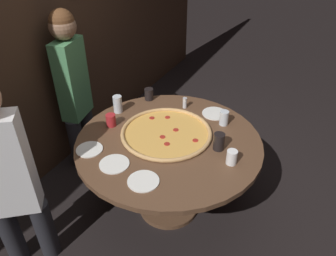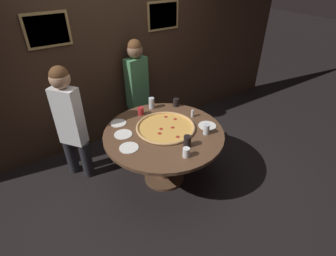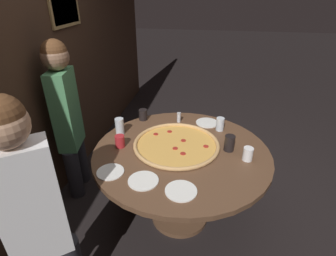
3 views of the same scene
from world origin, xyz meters
name	(u,v)px [view 2 (image 2 of 3)]	position (x,y,z in m)	size (l,w,h in m)	color
ground_plane	(164,177)	(0.00, 0.00, 0.00)	(24.00, 24.00, 0.00)	black
back_wall	(114,55)	(0.00, 1.31, 1.30)	(6.40, 0.08, 2.60)	#3D281C
dining_table	(164,142)	(0.00, 0.00, 0.59)	(1.42, 1.42, 0.74)	brown
giant_pizza	(166,127)	(0.06, 0.05, 0.75)	(0.72, 0.72, 0.03)	#E5A84C
drink_cup_near_right	(141,111)	(-0.04, 0.50, 0.79)	(0.08, 0.08, 0.10)	#B22328
drink_cup_far_right	(187,141)	(0.06, -0.38, 0.81)	(0.08, 0.08, 0.13)	black
drink_cup_centre_back	(152,103)	(0.17, 0.58, 0.81)	(0.08, 0.08, 0.15)	silver
drink_cup_front_edge	(206,129)	(0.39, -0.30, 0.80)	(0.07, 0.07, 0.12)	silver
drink_cup_beside_pizza	(186,152)	(-0.05, -0.51, 0.79)	(0.07, 0.07, 0.11)	white
drink_cup_far_left	(176,102)	(0.48, 0.44, 0.79)	(0.08, 0.08, 0.11)	black
white_plate_left_side	(129,148)	(-0.48, -0.06, 0.74)	(0.21, 0.21, 0.01)	white
white_plate_beside_cup	(207,126)	(0.51, -0.18, 0.74)	(0.22, 0.22, 0.01)	white
white_plate_right_side	(118,123)	(-0.38, 0.46, 0.74)	(0.20, 0.20, 0.01)	white
white_plate_far_back	(123,134)	(-0.43, 0.21, 0.74)	(0.21, 0.21, 0.01)	white
condiment_shaker	(192,113)	(0.49, 0.09, 0.79)	(0.04, 0.04, 0.10)	silver
diner_side_right	(69,119)	(-0.89, 0.70, 0.86)	(0.34, 0.38, 1.51)	#232328
diner_far_right	(137,85)	(0.23, 1.11, 0.87)	(0.40, 0.23, 1.54)	#232328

